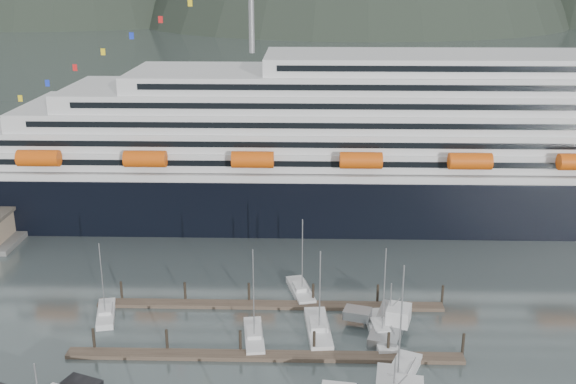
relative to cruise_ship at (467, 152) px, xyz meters
name	(u,v)px	position (x,y,z in m)	size (l,w,h in m)	color
ground	(306,372)	(-30.03, -54.94, -12.04)	(1600.00, 1600.00, 0.00)	#475454
cruise_ship	(467,152)	(0.00, 0.00, 0.00)	(210.00, 30.40, 50.30)	black
dock_mid	(265,355)	(-34.95, -51.89, -11.73)	(48.18, 2.28, 3.20)	#45382C
dock_far	(271,304)	(-34.95, -38.89, -11.73)	(48.18, 2.28, 3.20)	#45382C
sailboat_a	(106,314)	(-57.02, -42.40, -11.65)	(3.89, 7.99, 11.36)	silver
sailboat_b	(254,337)	(-36.59, -47.84, -11.63)	(3.38, 9.00, 13.13)	silver
sailboat_c	(318,330)	(-28.43, -45.92, -11.62)	(3.70, 10.46, 12.36)	silver
sailboat_d	(380,332)	(-20.49, -46.14, -11.63)	(3.70, 10.96, 12.87)	silver
sailboat_f	(301,291)	(-30.79, -34.95, -11.63)	(4.48, 8.85, 12.21)	silver
sailboat_h	(400,377)	(-19.31, -56.23, -11.59)	(6.41, 10.03, 15.22)	silver
trawler_e	(388,323)	(-19.30, -44.85, -11.12)	(9.47, 11.82, 7.32)	gray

